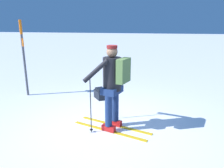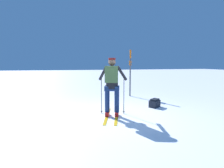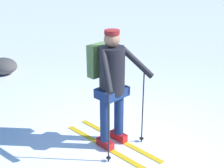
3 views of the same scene
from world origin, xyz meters
TOP-DOWN VIEW (x-y plane):
  - ground_plane at (0.00, 0.00)m, footprint 80.00×80.00m
  - skier at (0.25, -0.06)m, footprint 1.80×1.06m
  - dropped_backpack at (-0.46, 1.81)m, footprint 0.49×0.52m
  - trail_marker at (-2.84, 1.70)m, footprint 0.19×0.19m

SIDE VIEW (x-z plane):
  - ground_plane at x=0.00m, z-range 0.00..0.00m
  - dropped_backpack at x=-0.46m, z-range -0.01..0.31m
  - skier at x=0.25m, z-range 0.16..1.99m
  - trail_marker at x=-2.84m, z-range 0.22..2.55m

